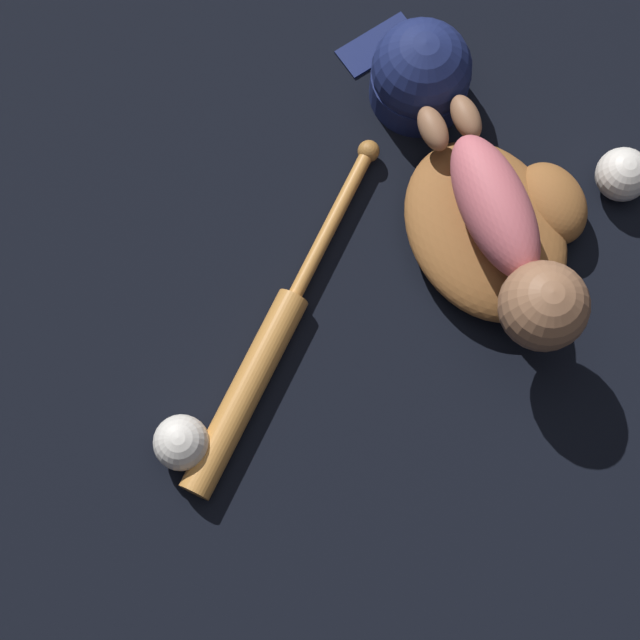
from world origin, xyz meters
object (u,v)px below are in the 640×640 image
object	(u,v)px
baseball	(181,443)
baseball_spare	(623,174)
baby_figure	(514,245)
baseball_bat	(263,357)
baseball_cap	(419,74)
baseball_glove	(496,225)

from	to	relation	value
baseball	baseball_spare	size ratio (longest dim) A/B	0.97
baby_figure	baseball_spare	distance (m)	0.25
baseball_bat	baseball_cap	xyz separation A→B (m)	(-0.33, 0.34, 0.04)
baseball	baseball_bat	bearing A→B (deg)	121.53
baby_figure	baseball_bat	world-z (taller)	baby_figure
baby_figure	baseball_bat	bearing A→B (deg)	-86.83
baseball_glove	baseball	bearing A→B (deg)	-71.80
baby_figure	baseball	xyz separation A→B (m)	(0.10, -0.50, -0.09)
baseball_bat	baseball_glove	bearing A→B (deg)	102.52
baseball_spare	baseball_cap	xyz separation A→B (m)	(-0.23, -0.23, 0.02)
baseball_glove	baseball	size ratio (longest dim) A/B	3.98
baseball	baseball_spare	bearing A→B (deg)	104.75
baseball_spare	baseball_cap	bearing A→B (deg)	-134.61
baseball	baseball_spare	xyz separation A→B (m)	(-0.19, 0.71, 0.00)
baseball_bat	baseball	size ratio (longest dim) A/B	5.73
baseball_bat	baseball	bearing A→B (deg)	-58.47
baseball	baseball_cap	xyz separation A→B (m)	(-0.42, 0.48, 0.02)
baby_figure	baseball_cap	xyz separation A→B (m)	(-0.31, -0.02, -0.07)
baseball_bat	baseball_cap	size ratio (longest dim) A/B	2.04
baseball_spare	baseball_cap	world-z (taller)	baseball_cap
baby_figure	baseball_spare	bearing A→B (deg)	110.93
baseball_bat	baseball_spare	xyz separation A→B (m)	(-0.10, 0.57, 0.02)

